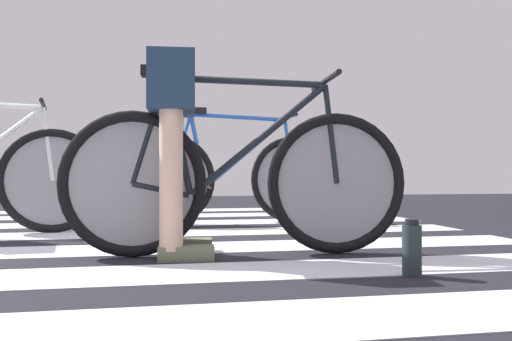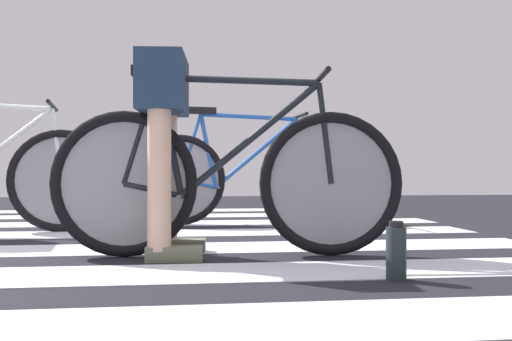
% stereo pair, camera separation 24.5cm
% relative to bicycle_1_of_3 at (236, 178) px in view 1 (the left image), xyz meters
% --- Properties ---
extents(ground, '(18.00, 14.00, 0.02)m').
position_rel_bicycle_1_of_3_xyz_m(ground, '(-0.79, 0.06, -0.40)').
color(ground, black).
extents(crosswalk_markings, '(5.43, 6.52, 0.00)m').
position_rel_bicycle_1_of_3_xyz_m(crosswalk_markings, '(-0.79, 0.30, -0.38)').
color(crosswalk_markings, silver).
rests_on(crosswalk_markings, ground).
extents(bicycle_1_of_3, '(1.74, 0.52, 0.93)m').
position_rel_bicycle_1_of_3_xyz_m(bicycle_1_of_3, '(0.00, 0.00, 0.00)').
color(bicycle_1_of_3, black).
rests_on(bicycle_1_of_3, ground).
extents(cyclist_1_of_3, '(0.34, 0.42, 0.98)m').
position_rel_bicycle_1_of_3_xyz_m(cyclist_1_of_3, '(-0.31, 0.02, 0.25)').
color(cyclist_1_of_3, beige).
rests_on(cyclist_1_of_3, ground).
extents(bicycle_3_of_3, '(1.73, 0.52, 0.93)m').
position_rel_bicycle_1_of_3_xyz_m(bicycle_3_of_3, '(0.24, 1.70, 0.00)').
color(bicycle_3_of_3, black).
rests_on(bicycle_3_of_3, ground).
extents(water_bottle, '(0.08, 0.08, 0.23)m').
position_rel_bicycle_1_of_3_xyz_m(water_bottle, '(0.60, -0.67, -0.28)').
color(water_bottle, '#222E2F').
rests_on(water_bottle, ground).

